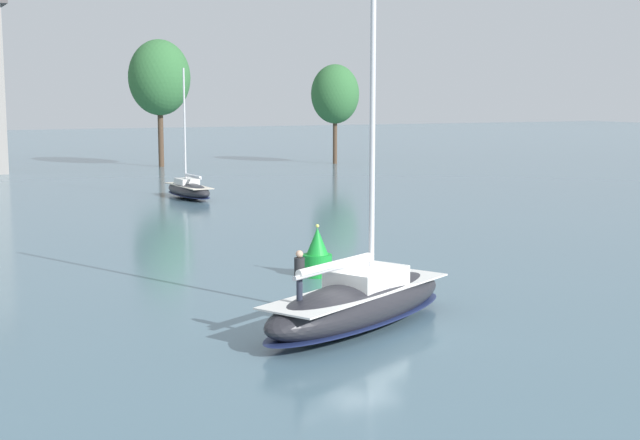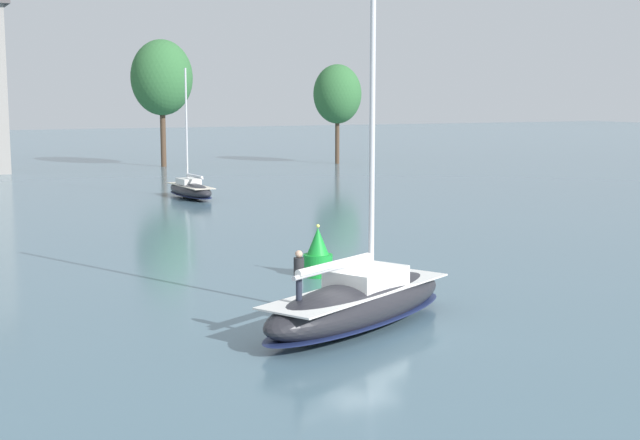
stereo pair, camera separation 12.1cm
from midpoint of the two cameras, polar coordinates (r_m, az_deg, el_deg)
name	(u,v)px [view 2 (the right image)]	position (r m, az deg, el deg)	size (l,w,h in m)	color
ground_plane	(358,327)	(31.27, 2.58, -6.85)	(400.00, 400.00, 0.00)	slate
tree_shore_left	(337,94)	(106.74, 1.15, 8.05)	(5.73, 5.73, 11.78)	#4C3828
tree_shore_center	(162,78)	(103.80, -10.06, 8.95)	(7.00, 7.00, 14.40)	#4C3828
sailboat_main	(359,301)	(31.06, 2.61, -5.21)	(9.98, 6.82, 13.45)	#232328
sailboat_moored_near_marina	(190,189)	(71.12, -8.25, 1.95)	(2.41, 7.49, 10.19)	#232328
channel_buoy	(318,255)	(39.72, -0.05, -2.28)	(1.31, 1.31, 2.35)	green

